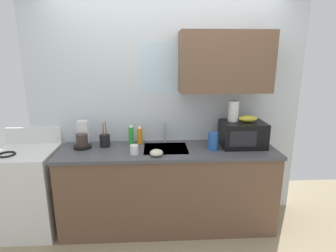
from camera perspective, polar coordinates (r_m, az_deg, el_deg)
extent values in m
cube|color=silver|center=(3.13, -0.35, 3.39)|extent=(3.05, 0.10, 2.50)
cube|color=brown|center=(2.95, 11.90, 12.99)|extent=(0.95, 0.32, 0.62)
cube|color=silver|center=(3.03, -0.79, 12.09)|extent=(0.56, 0.02, 0.55)
cube|color=brown|center=(3.07, 0.00, -13.08)|extent=(2.25, 0.60, 0.86)
cube|color=#4C4C51|center=(2.89, 0.00, -5.15)|extent=(2.28, 0.63, 0.03)
cube|color=#9EA0A5|center=(2.92, -0.49, -5.99)|extent=(0.46, 0.38, 0.14)
cylinder|color=#B2B5BA|center=(3.07, -0.69, -1.35)|extent=(0.03, 0.03, 0.23)
cube|color=white|center=(3.34, -27.06, -12.07)|extent=(0.60, 0.60, 0.90)
torus|color=black|center=(3.14, -30.75, -5.14)|extent=(0.17, 0.17, 0.02)
cube|color=white|center=(3.39, -26.25, -1.77)|extent=(0.60, 0.04, 0.18)
cube|color=black|center=(3.04, 15.33, -1.66)|extent=(0.46, 0.34, 0.27)
cube|color=black|center=(2.86, 15.45, -2.65)|extent=(0.28, 0.01, 0.17)
ellipsoid|color=gold|center=(3.01, 16.45, 1.47)|extent=(0.20, 0.11, 0.07)
cylinder|color=white|center=(2.99, 13.53, 3.07)|extent=(0.11, 0.11, 0.22)
cylinder|color=black|center=(3.04, -17.43, -4.14)|extent=(0.19, 0.19, 0.03)
cylinder|color=#3F332D|center=(3.01, -17.59, -2.76)|extent=(0.12, 0.12, 0.13)
cube|color=silver|center=(3.07, -17.31, -1.33)|extent=(0.11, 0.09, 0.26)
cylinder|color=orange|center=(3.04, -5.93, -2.06)|extent=(0.06, 0.06, 0.18)
cone|color=white|center=(3.02, -5.98, -0.13)|extent=(0.04, 0.04, 0.04)
cylinder|color=green|center=(3.03, -7.70, -2.01)|extent=(0.06, 0.06, 0.20)
cone|color=white|center=(3.00, -7.77, 0.10)|extent=(0.04, 0.04, 0.04)
cylinder|color=#2659A5|center=(2.87, 9.42, -3.16)|extent=(0.10, 0.10, 0.19)
cylinder|color=white|center=(2.74, -7.08, -4.95)|extent=(0.08, 0.08, 0.09)
cylinder|color=black|center=(3.02, -13.08, -3.00)|extent=(0.11, 0.11, 0.13)
cylinder|color=olive|center=(3.00, -13.44, -1.65)|extent=(0.03, 0.02, 0.20)
cylinder|color=olive|center=(3.00, -12.81, -1.24)|extent=(0.02, 0.03, 0.24)
cylinder|color=olive|center=(2.97, -13.24, -1.46)|extent=(0.03, 0.02, 0.23)
ellipsoid|color=beige|center=(2.68, -2.43, -5.63)|extent=(0.13, 0.13, 0.06)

